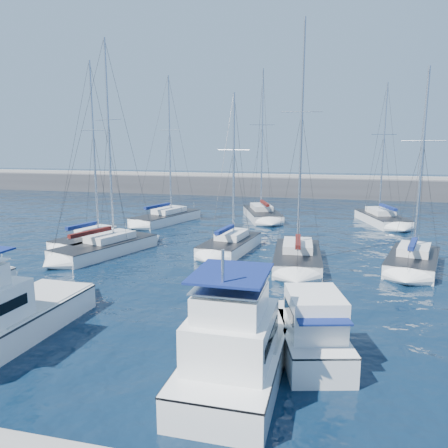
% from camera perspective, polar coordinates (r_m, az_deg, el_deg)
% --- Properties ---
extents(ground, '(220.00, 220.00, 0.00)m').
position_cam_1_polar(ground, '(22.25, -8.11, -11.86)').
color(ground, black).
rests_on(ground, ground).
extents(breakwater, '(160.00, 6.00, 4.45)m').
position_cam_1_polar(breakwater, '(71.86, 7.45, 4.56)').
color(breakwater, '#424244').
rests_on(breakwater, ground).
extents(motor_yacht_stbd_inner, '(3.30, 7.70, 4.69)m').
position_cam_1_polar(motor_yacht_stbd_inner, '(16.21, 1.55, -16.26)').
color(motor_yacht_stbd_inner, white).
rests_on(motor_yacht_stbd_inner, ground).
extents(motor_yacht_stbd_outer, '(3.69, 5.96, 3.20)m').
position_cam_1_polar(motor_yacht_stbd_outer, '(18.31, 11.31, -13.86)').
color(motor_yacht_stbd_outer, white).
rests_on(motor_yacht_stbd_outer, ground).
extents(sailboat_mid_a, '(4.72, 7.26, 15.13)m').
position_cam_1_polar(sailboat_mid_a, '(37.55, -16.73, -2.05)').
color(sailboat_mid_a, white).
rests_on(sailboat_mid_a, ground).
extents(sailboat_mid_b, '(5.62, 9.06, 16.32)m').
position_cam_1_polar(sailboat_mid_b, '(34.93, -15.15, -2.91)').
color(sailboat_mid_b, silver).
rests_on(sailboat_mid_b, ground).
extents(sailboat_mid_c, '(3.93, 7.50, 12.57)m').
position_cam_1_polar(sailboat_mid_c, '(34.58, 0.83, -2.72)').
color(sailboat_mid_c, white).
rests_on(sailboat_mid_c, ground).
extents(sailboat_mid_d, '(3.72, 8.11, 16.94)m').
position_cam_1_polar(sailboat_mid_d, '(31.26, 9.56, -4.23)').
color(sailboat_mid_d, silver).
rests_on(sailboat_mid_d, ground).
extents(sailboat_mid_e, '(4.69, 7.55, 13.69)m').
position_cam_1_polar(sailboat_mid_e, '(32.50, 23.43, -4.45)').
color(sailboat_mid_e, white).
rests_on(sailboat_mid_e, ground).
extents(sailboat_back_a, '(5.51, 9.26, 15.66)m').
position_cam_1_polar(sailboat_back_a, '(47.44, -7.52, 0.85)').
color(sailboat_back_a, white).
rests_on(sailboat_back_a, ground).
extents(sailboat_back_b, '(5.80, 9.10, 16.77)m').
position_cam_1_polar(sailboat_back_b, '(49.55, 5.00, 1.33)').
color(sailboat_back_b, silver).
rests_on(sailboat_back_b, ground).
extents(sailboat_back_c, '(5.27, 8.81, 14.92)m').
position_cam_1_polar(sailboat_back_c, '(49.26, 19.89, 0.66)').
color(sailboat_back_c, white).
rests_on(sailboat_back_c, ground).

